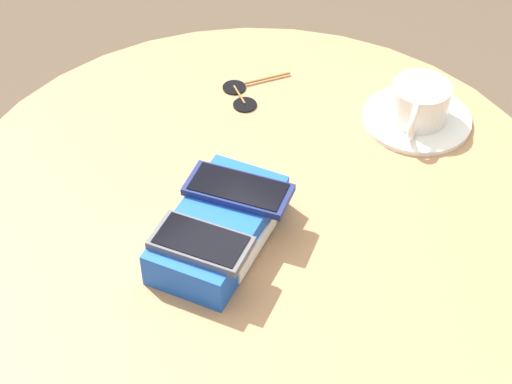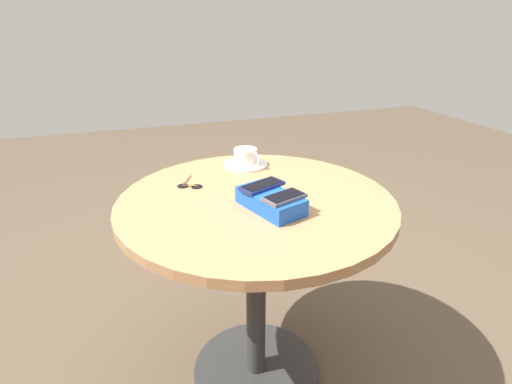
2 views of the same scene
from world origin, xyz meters
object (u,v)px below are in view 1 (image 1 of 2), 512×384
Objects in this scene: saucer at (417,119)px; coffee_cup at (419,102)px; phone_navy at (238,189)px; sunglasses at (243,94)px; phone_gray at (201,242)px; phone_box at (219,229)px; round_table at (256,278)px.

saucer is 0.03m from coffee_cup.
phone_navy is 1.18× the size of sunglasses.
phone_gray reaches higher than saucer.
phone_gray is at bearing 176.47° from coffee_cup.
phone_navy is (0.05, 0.01, 0.03)m from phone_box.
coffee_cup is (-0.00, -0.00, 0.03)m from saucer.
sunglasses is (-0.13, 0.24, -0.00)m from saucer.
round_table is 0.22m from phone_navy.
phone_box is at bearing 173.03° from saucer.
phone_box is 1.54× the size of phone_navy.
sunglasses is (-0.13, 0.24, -0.04)m from coffee_cup.
sunglasses is (0.17, 0.18, 0.16)m from round_table.
round_table is at bearing 7.56° from phone_navy.
coffee_cup reaches higher than phone_box.
phone_navy is at bearing 170.49° from saucer.
coffee_cup is at bearing -62.09° from sunglasses.
phone_gray is 0.44m from coffee_cup.
round_table is 7.44× the size of coffee_cup.
phone_navy is 0.28m from sunglasses.
phone_box is at bearing -168.84° from phone_navy.
phone_gray is 1.16× the size of coffee_cup.
round_table is 0.34m from saucer.
phone_navy is 0.35m from saucer.
saucer is 0.27m from sunglasses.
phone_navy is at bearing 17.17° from phone_gray.
phone_gray is at bearing -165.51° from round_table.
phone_gray is (-0.14, -0.04, 0.22)m from round_table.
coffee_cup is (0.33, -0.06, -0.02)m from phone_navy.
phone_navy is at bearing -138.09° from sunglasses.
phone_box is at bearing -170.48° from round_table.
coffee_cup is (0.43, -0.03, -0.02)m from phone_gray.
sunglasses is (0.25, 0.19, -0.02)m from phone_box.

